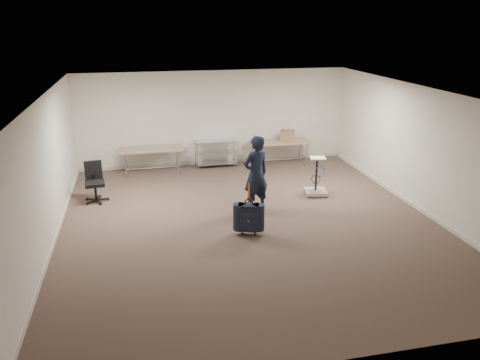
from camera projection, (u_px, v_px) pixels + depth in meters
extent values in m
plane|color=#4A372D|center=(249.00, 222.00, 10.20)|extent=(9.00, 9.00, 0.00)
plane|color=silver|center=(214.00, 118.00, 13.90)|extent=(8.00, 0.00, 8.00)
plane|color=silver|center=(338.00, 267.00, 5.59)|extent=(8.00, 0.00, 8.00)
plane|color=silver|center=(46.00, 174.00, 8.93)|extent=(0.00, 9.00, 9.00)
plane|color=silver|center=(421.00, 150.00, 10.56)|extent=(0.00, 9.00, 9.00)
plane|color=white|center=(250.00, 93.00, 9.29)|extent=(8.00, 8.00, 0.00)
cube|color=beige|center=(215.00, 162.00, 14.33)|extent=(8.00, 0.02, 0.10)
cube|color=beige|center=(56.00, 238.00, 9.37)|extent=(0.02, 9.00, 0.10)
cube|color=beige|center=(414.00, 205.00, 11.00)|extent=(0.02, 9.00, 0.10)
cube|color=#96845C|center=(151.00, 149.00, 13.23)|extent=(1.80, 0.75, 0.03)
cylinder|color=gray|center=(153.00, 168.00, 13.41)|extent=(1.50, 0.02, 0.02)
cylinder|color=gray|center=(125.00, 166.00, 12.92)|extent=(0.13, 0.04, 0.69)
cylinder|color=gray|center=(180.00, 163.00, 13.22)|extent=(0.13, 0.04, 0.69)
cylinder|color=gray|center=(125.00, 160.00, 13.47)|extent=(0.13, 0.04, 0.69)
cylinder|color=gray|center=(178.00, 157.00, 13.78)|extent=(0.13, 0.04, 0.69)
cube|color=#96845C|center=(280.00, 142.00, 14.00)|extent=(1.80, 0.75, 0.03)
cylinder|color=gray|center=(279.00, 160.00, 14.19)|extent=(1.50, 0.02, 0.02)
cylinder|color=gray|center=(258.00, 158.00, 13.69)|extent=(0.13, 0.04, 0.69)
cylinder|color=gray|center=(307.00, 155.00, 14.00)|extent=(0.13, 0.04, 0.69)
cylinder|color=gray|center=(253.00, 152.00, 14.25)|extent=(0.13, 0.04, 0.69)
cylinder|color=gray|center=(300.00, 150.00, 14.55)|extent=(0.13, 0.04, 0.69)
cylinder|color=silver|center=(197.00, 157.00, 13.62)|extent=(0.02, 0.02, 0.80)
cylinder|color=silver|center=(237.00, 154.00, 13.86)|extent=(0.02, 0.02, 0.80)
cylinder|color=silver|center=(195.00, 153.00, 14.03)|extent=(0.02, 0.02, 0.80)
cylinder|color=silver|center=(234.00, 150.00, 14.28)|extent=(0.02, 0.02, 0.80)
cube|color=silver|center=(216.00, 163.00, 14.05)|extent=(1.20, 0.45, 0.02)
cube|color=silver|center=(216.00, 152.00, 13.93)|extent=(1.20, 0.45, 0.02)
cube|color=silver|center=(216.00, 141.00, 13.82)|extent=(1.20, 0.45, 0.01)
imported|color=black|center=(256.00, 174.00, 10.51)|extent=(0.76, 0.63, 1.78)
cube|color=black|center=(249.00, 217.00, 9.50)|extent=(0.46, 0.34, 0.56)
cube|color=black|center=(249.00, 230.00, 9.62)|extent=(0.40, 0.26, 0.03)
cylinder|color=black|center=(242.00, 233.00, 9.62)|extent=(0.05, 0.08, 0.08)
cylinder|color=black|center=(255.00, 233.00, 9.60)|extent=(0.05, 0.08, 0.08)
torus|color=black|center=(249.00, 203.00, 9.40)|extent=(0.18, 0.07, 0.18)
cube|color=#FA5F0D|center=(249.00, 193.00, 9.35)|extent=(0.04, 0.02, 0.43)
cylinder|color=black|center=(96.00, 200.00, 11.35)|extent=(0.59, 0.59, 0.09)
cylinder|color=black|center=(96.00, 192.00, 11.28)|extent=(0.06, 0.06, 0.39)
cube|color=black|center=(95.00, 184.00, 11.21)|extent=(0.50, 0.50, 0.08)
cube|color=black|center=(93.00, 170.00, 11.31)|extent=(0.42, 0.10, 0.47)
cube|color=silver|center=(316.00, 192.00, 11.80)|extent=(0.61, 0.61, 0.08)
cylinder|color=black|center=(311.00, 197.00, 11.58)|extent=(0.06, 0.06, 0.04)
cylinder|color=black|center=(316.00, 174.00, 11.70)|extent=(0.05, 0.05, 0.84)
cube|color=silver|center=(318.00, 158.00, 11.51)|extent=(0.42, 0.37, 0.04)
torus|color=blue|center=(320.00, 171.00, 11.55)|extent=(0.28, 0.15, 0.26)
cube|color=#A1804B|center=(287.00, 135.00, 14.01)|extent=(0.51, 0.45, 0.32)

